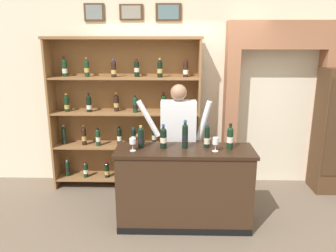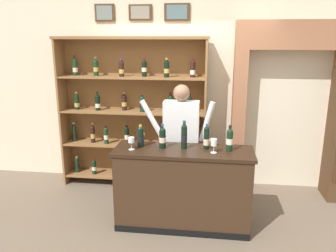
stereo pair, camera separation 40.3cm
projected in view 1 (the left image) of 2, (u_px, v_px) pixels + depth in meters
ground_plane at (176, 224)px, 4.22m from camera, size 14.00×14.00×0.02m
back_wall at (177, 69)px, 5.13m from camera, size 12.00×0.19×3.57m
wine_shelf at (126, 111)px, 5.02m from camera, size 2.24×0.38×2.26m
archway_doorway at (276, 93)px, 5.05m from camera, size 1.57×0.45×2.48m
tasting_counter at (184, 187)px, 4.08m from camera, size 1.64×0.54×0.98m
shopkeeper at (178, 132)px, 4.43m from camera, size 1.00×0.22×1.67m
tasting_bottle_prosecco at (141, 137)px, 3.99m from camera, size 0.08×0.08×0.27m
tasting_bottle_riserva at (163, 137)px, 3.96m from camera, size 0.08×0.08×0.29m
tasting_bottle_bianco at (185, 135)px, 3.96m from camera, size 0.07×0.07×0.34m
tasting_bottle_grappa at (207, 137)px, 3.98m from camera, size 0.07×0.07×0.30m
tasting_bottle_super_tuscan at (230, 137)px, 3.93m from camera, size 0.08×0.08×0.31m
wine_glass_spare at (133, 142)px, 3.87m from camera, size 0.07×0.07×0.15m
wine_glass_right at (216, 142)px, 3.85m from camera, size 0.07×0.07×0.17m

